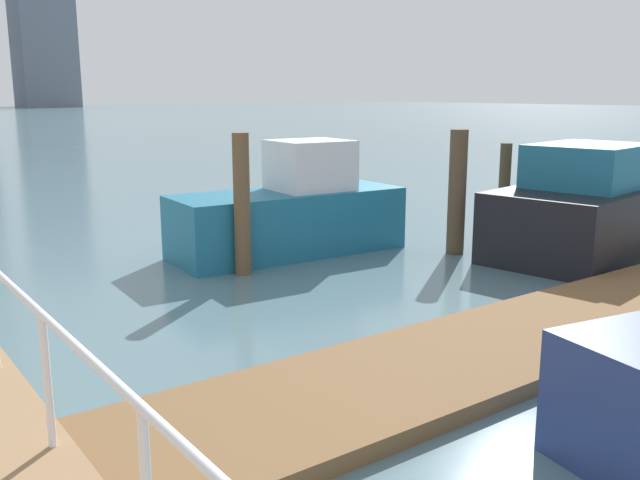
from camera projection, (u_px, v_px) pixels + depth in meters
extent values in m
plane|color=slate|center=(47.00, 221.00, 16.61)|extent=(300.00, 300.00, 0.00)
cube|color=brown|center=(571.00, 324.00, 8.98)|extent=(13.65, 2.00, 0.18)
cylinder|color=white|center=(47.00, 381.00, 5.14)|extent=(0.06, 0.06, 1.05)
cylinder|color=#473826|center=(504.00, 187.00, 15.37)|extent=(0.25, 0.25, 1.93)
cylinder|color=brown|center=(457.00, 192.00, 13.05)|extent=(0.33, 0.33, 2.35)
cylinder|color=brown|center=(242.00, 205.00, 11.53)|extent=(0.28, 0.28, 2.38)
cube|color=#1E6B8C|center=(288.00, 223.00, 13.18)|extent=(4.53, 1.85, 1.20)
cube|color=white|center=(310.00, 165.00, 13.22)|extent=(1.47, 1.35, 0.94)
cube|color=black|center=(602.00, 215.00, 13.66)|extent=(6.19, 3.15, 1.29)
cube|color=#1E6B8C|center=(590.00, 165.00, 12.91)|extent=(2.51, 2.10, 0.80)
cube|color=slate|center=(41.00, 15.00, 141.48)|extent=(11.63, 14.52, 36.89)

